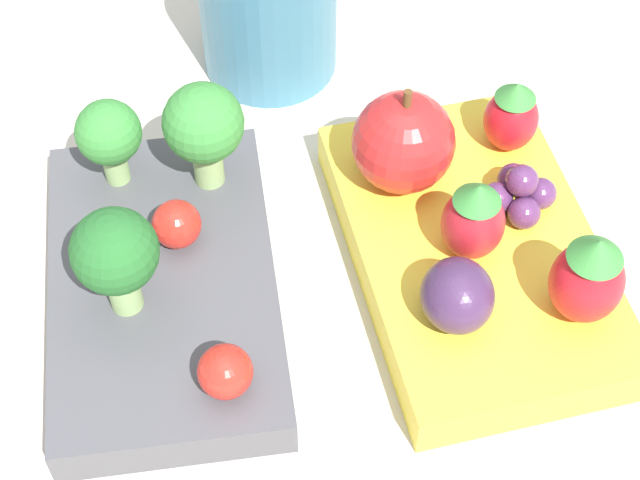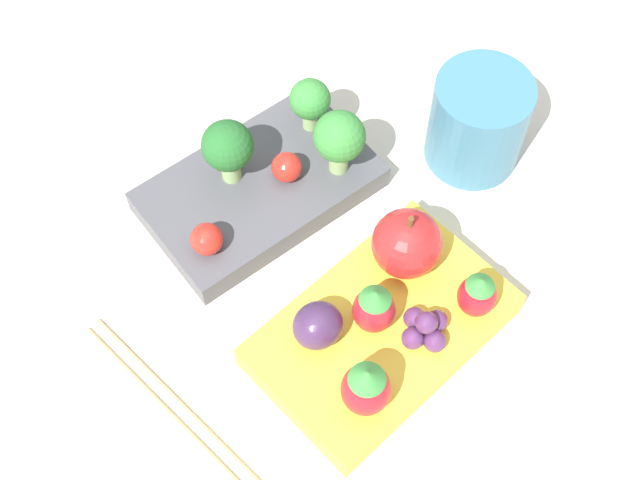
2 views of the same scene
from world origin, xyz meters
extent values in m
plane|color=beige|center=(0.00, 0.00, 0.00)|extent=(4.00, 4.00, 0.00)
cube|color=#4C4C51|center=(0.00, 0.08, 0.01)|extent=(0.18, 0.11, 0.02)
cube|color=yellow|center=(0.00, -0.08, 0.01)|extent=(0.20, 0.14, 0.02)
cylinder|color=#93B770|center=(-0.01, 0.09, 0.04)|extent=(0.02, 0.02, 0.02)
sphere|color=#236028|center=(-0.01, 0.09, 0.06)|extent=(0.04, 0.04, 0.04)
cylinder|color=#93B770|center=(0.06, 0.05, 0.04)|extent=(0.02, 0.02, 0.02)
sphere|color=#388438|center=(0.06, 0.05, 0.06)|extent=(0.04, 0.04, 0.04)
cylinder|color=#93B770|center=(0.07, 0.10, 0.03)|extent=(0.01, 0.01, 0.02)
sphere|color=#388438|center=(0.07, 0.10, 0.06)|extent=(0.03, 0.03, 0.03)
sphere|color=red|center=(0.02, 0.07, 0.04)|extent=(0.02, 0.02, 0.02)
sphere|color=red|center=(-0.07, 0.05, 0.04)|extent=(0.03, 0.03, 0.03)
sphere|color=red|center=(0.05, -0.05, 0.05)|extent=(0.05, 0.05, 0.05)
cylinder|color=brown|center=(0.05, -0.05, 0.08)|extent=(0.00, 0.00, 0.01)
ellipsoid|color=red|center=(-0.01, -0.07, 0.04)|extent=(0.03, 0.03, 0.04)
cone|color=#388438|center=(-0.01, -0.07, 0.07)|extent=(0.02, 0.02, 0.01)
ellipsoid|color=red|center=(-0.05, -0.12, 0.05)|extent=(0.03, 0.03, 0.04)
cone|color=#388438|center=(-0.05, -0.12, 0.07)|extent=(0.03, 0.03, 0.01)
ellipsoid|color=red|center=(0.06, -0.11, 0.04)|extent=(0.03, 0.03, 0.04)
cone|color=#388438|center=(0.06, -0.11, 0.06)|extent=(0.02, 0.02, 0.01)
ellipsoid|color=#42284C|center=(-0.04, -0.06, 0.04)|extent=(0.04, 0.03, 0.03)
sphere|color=#562D5B|center=(0.03, -0.10, 0.03)|extent=(0.02, 0.02, 0.02)
sphere|color=#562D5B|center=(0.02, -0.09, 0.03)|extent=(0.02, 0.02, 0.02)
sphere|color=#562D5B|center=(0.01, -0.10, 0.03)|extent=(0.02, 0.02, 0.02)
sphere|color=#562D5B|center=(0.02, -0.12, 0.03)|extent=(0.02, 0.02, 0.02)
sphere|color=#562D5B|center=(0.02, -0.10, 0.04)|extent=(0.02, 0.02, 0.02)
cylinder|color=teal|center=(0.17, 0.01, 0.04)|extent=(0.08, 0.08, 0.08)
cylinder|color=tan|center=(-0.15, -0.05, 0.00)|extent=(0.04, 0.21, 0.01)
cylinder|color=tan|center=(-0.16, -0.05, 0.00)|extent=(0.04, 0.21, 0.01)
camera|label=1|loc=(-0.31, 0.04, 0.44)|focal=60.00mm
camera|label=2|loc=(-0.20, -0.27, 0.61)|focal=50.00mm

